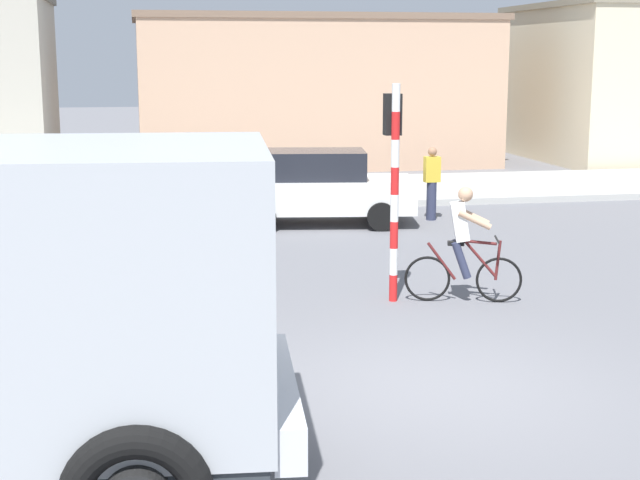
{
  "coord_description": "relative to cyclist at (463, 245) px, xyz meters",
  "views": [
    {
      "loc": [
        -3.1,
        -9.56,
        3.59
      ],
      "look_at": [
        -0.79,
        2.5,
        1.2
      ],
      "focal_mm": 53.29,
      "sensor_mm": 36.0,
      "label": 1
    }
  ],
  "objects": [
    {
      "name": "sidewalk_far",
      "position": [
        -1.54,
        11.3,
        -0.78
      ],
      "size": [
        80.0,
        5.0,
        0.16
      ],
      "primitive_type": "cube",
      "color": "#ADADA8",
      "rests_on": "ground"
    },
    {
      "name": "traffic_light_pole",
      "position": [
        -0.99,
        0.31,
        1.2
      ],
      "size": [
        0.24,
        0.43,
        3.2
      ],
      "color": "red",
      "rests_on": "ground"
    },
    {
      "name": "car_white_mid",
      "position": [
        -0.87,
        6.87,
        -0.05
      ],
      "size": [
        4.21,
        2.31,
        1.6
      ],
      "color": "white",
      "rests_on": "ground"
    },
    {
      "name": "ground_plane",
      "position": [
        -1.54,
        -3.46,
        -0.86
      ],
      "size": [
        120.0,
        120.0,
        0.0
      ],
      "primitive_type": "plane",
      "color": "slate"
    },
    {
      "name": "cyclist",
      "position": [
        0.0,
        0.0,
        0.0
      ],
      "size": [
        1.68,
        0.62,
        1.72
      ],
      "color": "black",
      "rests_on": "ground"
    },
    {
      "name": "building_mid_block",
      "position": [
        1.19,
        18.58,
        1.59
      ],
      "size": [
        11.76,
        5.73,
        4.9
      ],
      "color": "tan",
      "rests_on": "ground"
    },
    {
      "name": "pedestrian_near_kerb",
      "position": [
        1.7,
        6.95,
        -0.02
      ],
      "size": [
        0.34,
        0.22,
        1.62
      ],
      "color": "#2D334C",
      "rests_on": "ground"
    }
  ]
}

